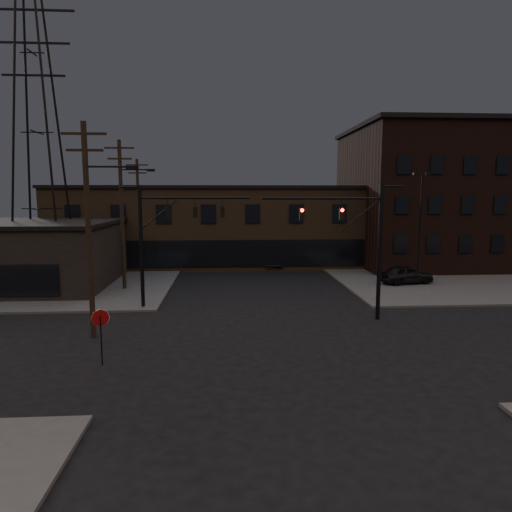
{
  "coord_description": "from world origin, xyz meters",
  "views": [
    {
      "loc": [
        -2.5,
        -21.6,
        7.4
      ],
      "look_at": [
        -0.63,
        7.36,
        3.5
      ],
      "focal_mm": 32.0,
      "sensor_mm": 36.0,
      "label": 1
    }
  ],
  "objects": [
    {
      "name": "building_left",
      "position": [
        -20.0,
        16.0,
        2.5
      ],
      "size": [
        16.0,
        12.0,
        5.0
      ],
      "primitive_type": "cube",
      "color": "black",
      "rests_on": "ground"
    },
    {
      "name": "traffic_signal_far",
      "position": [
        -6.72,
        8.0,
        5.01
      ],
      "size": [
        7.12,
        0.24,
        8.0
      ],
      "color": "black",
      "rests_on": "ground"
    },
    {
      "name": "parked_car_lot_a",
      "position": [
        12.23,
        14.46,
        0.9
      ],
      "size": [
        4.63,
        2.49,
        1.5
      ],
      "primitive_type": "imported",
      "rotation": [
        0.0,
        0.0,
        1.74
      ],
      "color": "black",
      "rests_on": "sidewalk_ne"
    },
    {
      "name": "sidewalk_ne",
      "position": [
        22.0,
        22.0,
        0.07
      ],
      "size": [
        30.0,
        30.0,
        0.15
      ],
      "primitive_type": "cube",
      "color": "#474744",
      "rests_on": "ground"
    },
    {
      "name": "ground",
      "position": [
        0.0,
        0.0,
        0.0
      ],
      "size": [
        140.0,
        140.0,
        0.0
      ],
      "primitive_type": "plane",
      "color": "black",
      "rests_on": "ground"
    },
    {
      "name": "stop_sign",
      "position": [
        -8.0,
        -1.99,
        1.84
      ],
      "size": [
        0.72,
        0.33,
        2.48
      ],
      "color": "black",
      "rests_on": "ground"
    },
    {
      "name": "building_row",
      "position": [
        0.0,
        28.0,
        4.0
      ],
      "size": [
        40.0,
        12.0,
        8.0
      ],
      "primitive_type": "cube",
      "color": "#4D3E29",
      "rests_on": "ground"
    },
    {
      "name": "lot_light_a",
      "position": [
        13.0,
        14.0,
        5.51
      ],
      "size": [
        1.5,
        0.28,
        9.14
      ],
      "color": "black",
      "rests_on": "ground"
    },
    {
      "name": "utility_pole_far",
      "position": [
        -11.5,
        26.0,
        5.78
      ],
      "size": [
        2.2,
        0.28,
        11.0
      ],
      "color": "black",
      "rests_on": "ground"
    },
    {
      "name": "parked_car_lot_b",
      "position": [
        22.06,
        22.62,
        0.74
      ],
      "size": [
        4.23,
        2.16,
        1.18
      ],
      "primitive_type": "imported",
      "rotation": [
        0.0,
        0.0,
        1.7
      ],
      "color": "#A6A6A9",
      "rests_on": "sidewalk_ne"
    },
    {
      "name": "sidewalk_nw",
      "position": [
        -22.0,
        22.0,
        0.07
      ],
      "size": [
        30.0,
        30.0,
        0.15
      ],
      "primitive_type": "cube",
      "color": "#474744",
      "rests_on": "ground"
    },
    {
      "name": "utility_pole_near",
      "position": [
        -9.43,
        2.0,
        5.87
      ],
      "size": [
        3.7,
        0.28,
        11.0
      ],
      "color": "black",
      "rests_on": "ground"
    },
    {
      "name": "utility_pole_mid",
      "position": [
        -10.44,
        14.0,
        6.13
      ],
      "size": [
        3.7,
        0.28,
        11.5
      ],
      "color": "black",
      "rests_on": "ground"
    },
    {
      "name": "transmission_tower",
      "position": [
        -18.0,
        18.0,
        12.5
      ],
      "size": [
        7.0,
        7.0,
        25.0
      ],
      "primitive_type": null,
      "color": "black",
      "rests_on": "ground"
    },
    {
      "name": "building_right",
      "position": [
        22.0,
        26.0,
        7.0
      ],
      "size": [
        22.0,
        16.0,
        14.0
      ],
      "primitive_type": "cube",
      "color": "black",
      "rests_on": "ground"
    },
    {
      "name": "lot_light_b",
      "position": [
        19.0,
        19.0,
        5.51
      ],
      "size": [
        1.5,
        0.28,
        9.14
      ],
      "color": "black",
      "rests_on": "ground"
    },
    {
      "name": "car_crossing",
      "position": [
        2.13,
        24.34,
        0.81
      ],
      "size": [
        1.76,
        4.94,
        1.62
      ],
      "primitive_type": "imported",
      "rotation": [
        0.0,
        0.0,
        -0.01
      ],
      "color": "black",
      "rests_on": "ground"
    },
    {
      "name": "traffic_signal_near",
      "position": [
        5.36,
        4.5,
        4.93
      ],
      "size": [
        7.12,
        0.24,
        8.0
      ],
      "color": "black",
      "rests_on": "ground"
    }
  ]
}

